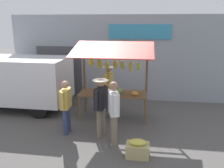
{
  "coord_description": "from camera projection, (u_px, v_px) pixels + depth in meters",
  "views": [
    {
      "loc": [
        -1.02,
        7.44,
        3.12
      ],
      "look_at": [
        0.0,
        0.3,
        1.25
      ],
      "focal_mm": 38.61,
      "sensor_mm": 36.0,
      "label": 1
    }
  ],
  "objects": [
    {
      "name": "ground_plane",
      "position": [
        113.0,
        118.0,
        8.05
      ],
      "size": [
        40.0,
        40.0,
        0.0
      ],
      "primitive_type": "plane",
      "color": "#514F4C"
    },
    {
      "name": "street_backdrop",
      "position": [
        120.0,
        58.0,
        9.74
      ],
      "size": [
        9.0,
        0.3,
        3.4
      ],
      "color": "#8C939E",
      "rests_on": "ground"
    },
    {
      "name": "market_stall",
      "position": [
        113.0,
        72.0,
        7.72
      ],
      "size": [
        2.5,
        1.46,
        2.5
      ],
      "color": "brown",
      "rests_on": "ground"
    },
    {
      "name": "vendor_with_sunhat",
      "position": [
        109.0,
        84.0,
        8.57
      ],
      "size": [
        0.42,
        0.69,
        1.62
      ],
      "rotation": [
        0.0,
        0.0,
        1.42
      ],
      "color": "#4C4C51",
      "rests_on": "ground"
    },
    {
      "name": "shopper_in_grey_tee",
      "position": [
        114.0,
        108.0,
        6.13
      ],
      "size": [
        0.36,
        0.69,
        1.68
      ],
      "rotation": [
        0.0,
        0.0,
        -1.28
      ],
      "color": "#726656",
      "rests_on": "ground"
    },
    {
      "name": "shopper_with_ponytail",
      "position": [
        66.0,
        104.0,
        6.76
      ],
      "size": [
        0.23,
        0.67,
        1.55
      ],
      "rotation": [
        0.0,
        0.0,
        -1.55
      ],
      "color": "navy",
      "rests_on": "ground"
    },
    {
      "name": "shopper_with_shopping_bag",
      "position": [
        101.0,
        103.0,
        6.57
      ],
      "size": [
        0.43,
        0.69,
        1.65
      ],
      "rotation": [
        0.0,
        0.0,
        -1.78
      ],
      "color": "#726656",
      "rests_on": "ground"
    },
    {
      "name": "parked_van",
      "position": [
        4.0,
        78.0,
        8.82
      ],
      "size": [
        4.42,
        1.9,
        1.88
      ],
      "rotation": [
        0.0,
        0.0,
        -0.01
      ],
      "color": "silver",
      "rests_on": "ground"
    },
    {
      "name": "produce_crate_near",
      "position": [
        138.0,
        149.0,
        5.69
      ],
      "size": [
        0.56,
        0.39,
        0.44
      ],
      "color": "tan",
      "rests_on": "ground"
    }
  ]
}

